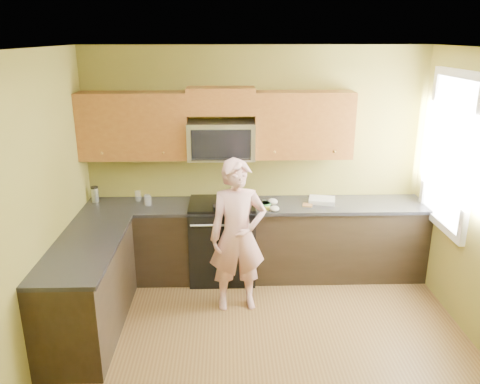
{
  "coord_description": "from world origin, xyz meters",
  "views": [
    {
      "loc": [
        -0.34,
        -3.55,
        2.81
      ],
      "look_at": [
        -0.2,
        1.3,
        1.2
      ],
      "focal_mm": 35.7,
      "sensor_mm": 36.0,
      "label": 1
    }
  ],
  "objects_px": {
    "butter_tub": "(265,209)",
    "travel_mug": "(96,202)",
    "woman": "(238,236)",
    "frying_pan": "(225,210)",
    "stove": "(222,240)",
    "microwave": "(221,158)"
  },
  "relations": [
    {
      "from": "butter_tub",
      "to": "travel_mug",
      "type": "xyz_separation_m",
      "value": [
        -1.99,
        0.3,
        0.0
      ]
    },
    {
      "from": "woman",
      "to": "frying_pan",
      "type": "bearing_deg",
      "value": 101.06
    },
    {
      "from": "woman",
      "to": "travel_mug",
      "type": "xyz_separation_m",
      "value": [
        -1.67,
        0.83,
        0.1
      ]
    },
    {
      "from": "butter_tub",
      "to": "frying_pan",
      "type": "bearing_deg",
      "value": -166.99
    },
    {
      "from": "frying_pan",
      "to": "travel_mug",
      "type": "relative_size",
      "value": 2.42
    },
    {
      "from": "woman",
      "to": "butter_tub",
      "type": "xyz_separation_m",
      "value": [
        0.32,
        0.53,
        0.1
      ]
    },
    {
      "from": "stove",
      "to": "microwave",
      "type": "distance_m",
      "value": 0.98
    },
    {
      "from": "stove",
      "to": "microwave",
      "type": "xyz_separation_m",
      "value": [
        0.0,
        0.12,
        0.97
      ]
    },
    {
      "from": "butter_tub",
      "to": "stove",
      "type": "bearing_deg",
      "value": 162.88
    },
    {
      "from": "woman",
      "to": "travel_mug",
      "type": "distance_m",
      "value": 1.86
    },
    {
      "from": "microwave",
      "to": "travel_mug",
      "type": "xyz_separation_m",
      "value": [
        -1.5,
        0.03,
        -0.53
      ]
    },
    {
      "from": "stove",
      "to": "travel_mug",
      "type": "distance_m",
      "value": 1.57
    },
    {
      "from": "microwave",
      "to": "travel_mug",
      "type": "bearing_deg",
      "value": 178.97
    },
    {
      "from": "frying_pan",
      "to": "travel_mug",
      "type": "bearing_deg",
      "value": -173.64
    },
    {
      "from": "woman",
      "to": "travel_mug",
      "type": "relative_size",
      "value": 8.65
    },
    {
      "from": "microwave",
      "to": "butter_tub",
      "type": "xyz_separation_m",
      "value": [
        0.49,
        -0.28,
        -0.53
      ]
    },
    {
      "from": "frying_pan",
      "to": "travel_mug",
      "type": "distance_m",
      "value": 1.59
    },
    {
      "from": "microwave",
      "to": "travel_mug",
      "type": "distance_m",
      "value": 1.59
    },
    {
      "from": "travel_mug",
      "to": "stove",
      "type": "bearing_deg",
      "value": -5.78
    },
    {
      "from": "stove",
      "to": "frying_pan",
      "type": "distance_m",
      "value": 0.54
    },
    {
      "from": "stove",
      "to": "woman",
      "type": "bearing_deg",
      "value": -76.14
    },
    {
      "from": "stove",
      "to": "microwave",
      "type": "relative_size",
      "value": 1.25
    }
  ]
}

